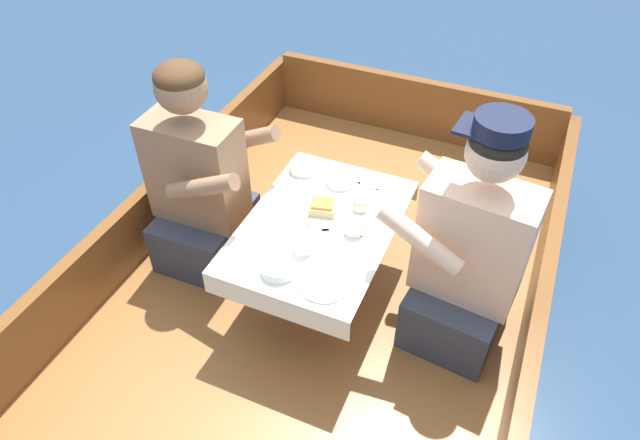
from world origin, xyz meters
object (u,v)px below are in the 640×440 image
object	(u,v)px
person_starboard	(468,258)
coffee_cup_port	(301,244)
person_port	(200,187)
tin_can	(360,204)
sandwich	(323,207)
coffee_cup_starboard	(354,227)

from	to	relation	value
person_starboard	coffee_cup_port	xyz separation A→B (m)	(-0.60, -0.23, 0.04)
person_port	coffee_cup_port	xyz separation A→B (m)	(0.59, -0.20, 0.05)
person_port	coffee_cup_port	distance (m)	0.63
person_port	tin_can	world-z (taller)	person_port
sandwich	coffee_cup_port	world-z (taller)	coffee_cup_port
person_starboard	person_port	bearing A→B (deg)	7.55
tin_can	person_port	bearing A→B (deg)	-170.62
person_starboard	coffee_cup_port	bearing A→B (deg)	27.18
person_port	coffee_cup_port	world-z (taller)	person_port
sandwich	coffee_cup_starboard	world-z (taller)	same
person_starboard	tin_can	distance (m)	0.49
person_port	tin_can	distance (m)	0.72
person_port	sandwich	world-z (taller)	person_port
coffee_cup_starboard	tin_can	world-z (taller)	coffee_cup_starboard
person_starboard	sandwich	world-z (taller)	person_starboard
person_starboard	coffee_cup_starboard	distance (m)	0.45
sandwich	tin_can	bearing A→B (deg)	31.05
person_port	coffee_cup_port	size ratio (longest dim) A/B	10.22
coffee_cup_port	tin_can	distance (m)	0.34
person_port	person_starboard	distance (m)	1.19
person_port	tin_can	size ratio (longest dim) A/B	14.93
coffee_cup_starboard	tin_can	size ratio (longest dim) A/B	1.55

